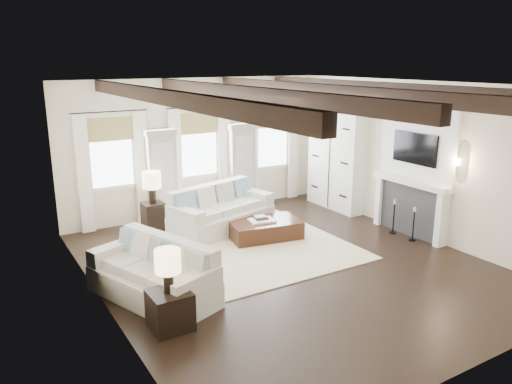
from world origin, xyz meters
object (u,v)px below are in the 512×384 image
sofa_left (156,275)px  side_table_front (170,310)px  side_table_back (154,218)px  sofa_back (220,213)px  ottoman (264,229)px

sofa_left → side_table_front: size_ratio=4.30×
sofa_left → side_table_front: (-0.17, -1.00, -0.10)m
side_table_front → side_table_back: bearing=73.0°
sofa_back → side_table_front: sofa_back is taller
sofa_back → ottoman: size_ratio=1.72×
ottoman → side_table_front: side_table_front is taller
sofa_left → side_table_back: (1.02, 2.91, -0.05)m
sofa_left → ottoman: (2.86, 1.38, -0.19)m
side_table_front → ottoman: bearing=38.2°
side_table_front → sofa_back: bearing=53.2°
ottoman → side_table_front: bearing=-132.0°
sofa_left → side_table_back: 3.09m
ottoman → side_table_back: bearing=150.0°
ottoman → side_table_back: side_table_back is taller
ottoman → side_table_front: (-3.03, -2.38, 0.08)m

